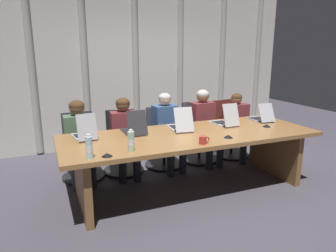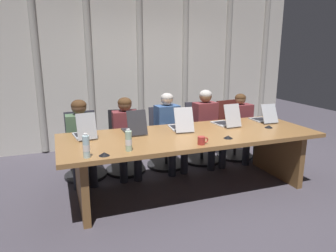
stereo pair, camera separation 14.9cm
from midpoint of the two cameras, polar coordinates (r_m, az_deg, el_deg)
ground_plane at (r=4.19m, az=2.98°, el=-11.44°), size 12.60×12.60×0.00m
conference_table at (r=3.97m, az=3.08°, el=-3.65°), size 3.23×1.16×0.76m
curtain_backdrop at (r=5.96m, az=-6.60°, el=11.62°), size 6.30×0.17×3.13m
laptop_left_end at (r=3.84m, az=-16.23°, el=-1.32°), size 0.27×0.43×0.32m
laptop_left_mid at (r=3.95m, az=-7.35°, el=-0.49°), size 0.25×0.43×0.31m
laptop_center at (r=4.10m, az=1.17°, el=0.19°), size 0.29×0.49×0.32m
laptop_right_mid at (r=4.42m, az=9.38°, el=0.99°), size 0.27×0.45×0.32m
laptop_right_end at (r=4.81m, az=15.75°, el=1.61°), size 0.25×0.43×0.27m
office_chair_left_end at (r=4.63m, az=-16.45°, el=-4.96°), size 0.60×0.60×0.92m
office_chair_left_mid at (r=4.72m, az=-9.22°, el=-4.25°), size 0.60×0.60×0.91m
office_chair_center at (r=4.90m, az=-1.81°, el=-3.41°), size 0.60×0.60×0.91m
office_chair_right_mid at (r=5.14m, az=4.74°, el=-2.46°), size 0.60×0.60×0.95m
office_chair_right_end at (r=5.44m, az=10.49°, el=-1.74°), size 0.60×0.61×0.95m
person_left_end at (r=4.39m, az=-16.91°, el=-1.85°), size 0.39×0.55×1.13m
person_left_mid at (r=4.49m, az=-8.88°, el=-1.14°), size 0.40×0.56×1.13m
person_center at (r=4.67m, az=-1.00°, el=-0.27°), size 0.40×0.57×1.16m
person_right_mid at (r=4.94m, az=5.94°, el=0.63°), size 0.40×0.56×1.18m
person_right_end at (r=5.27m, az=12.06°, el=0.65°), size 0.42×0.55×1.09m
water_bottle_primary at (r=3.24m, az=-8.12°, el=-2.83°), size 0.07×0.07×0.24m
water_bottle_secondary at (r=3.11m, az=-15.63°, el=-3.87°), size 0.07×0.07×0.24m
coffee_mug_near at (r=3.49m, az=5.26°, el=-2.60°), size 0.13×0.08×0.09m
conference_mic_left_side at (r=3.16m, az=-12.48°, el=-5.20°), size 0.11×0.11×0.03m
conference_mic_middle at (r=3.78m, az=9.93°, el=-1.88°), size 0.11×0.11×0.03m
conference_mic_right_side at (r=4.44m, az=16.76°, el=0.07°), size 0.11×0.11×0.03m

